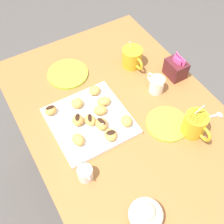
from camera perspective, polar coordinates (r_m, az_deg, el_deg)
The scene contains 28 objects.
ground_plane at distance 1.77m, azimuth 1.29°, elevation -14.31°, with size 8.00×8.00×0.00m, color #514C47.
dining_table at distance 1.23m, azimuth 1.79°, elevation -3.81°, with size 1.07×0.76×0.73m.
pastry_plate_square at distance 1.09m, azimuth -4.50°, elevation -1.82°, with size 0.29×0.29×0.02m, color white.
coffee_mug_mustard_left at distance 1.27m, azimuth 4.14°, elevation 11.07°, with size 0.13×0.09×0.13m.
coffee_mug_mustard_right at distance 1.07m, azimuth 16.52°, elevation -2.37°, with size 0.13×0.09×0.15m.
cream_pitcher_white at distance 1.18m, azimuth 9.04°, elevation 5.64°, with size 0.10×0.06×0.07m.
sugar_caddy at distance 1.26m, azimuth 12.83°, elevation 8.63°, with size 0.09×0.07×0.11m.
ice_cream_bowl at distance 0.91m, azimuth 6.90°, elevation -19.85°, with size 0.11×0.11×0.08m.
chocolate_sauce_pitcher at distance 0.96m, azimuth -5.50°, elevation -12.16°, with size 0.09×0.05×0.06m.
saucer_lime_left at distance 1.27m, azimuth -8.96°, elevation 7.66°, with size 0.18×0.18×0.01m, color #9EC633.
saucer_lime_right at distance 1.11m, azimuth 11.13°, elevation -2.35°, with size 0.16×0.16×0.01m, color #9EC633.
loose_spoon_near_saucer at distance 1.17m, azimuth 19.02°, elevation -0.96°, with size 0.06×0.15×0.01m.
beignet_0 at distance 1.07m, azimuth -6.94°, elevation -1.66°, with size 0.05×0.04×0.04m, color #D19347.
chocolate_drizzle_0 at distance 1.05m, azimuth -7.05°, elevation -1.01°, with size 0.03×0.02×0.01m, color black.
beignet_1 at distance 1.12m, azimuth -7.10°, elevation 1.80°, with size 0.05×0.05×0.03m, color #D19347.
beignet_2 at distance 1.12m, azimuth -1.67°, elevation 2.19°, with size 0.04×0.06×0.03m, color #D19347.
beignet_3 at distance 1.05m, azimuth -2.13°, elevation -2.43°, with size 0.06×0.05×0.04m, color #D19347.
chocolate_drizzle_3 at distance 1.04m, azimuth -2.17°, elevation -1.83°, with size 0.04×0.02×0.01m, color black.
beignet_4 at distance 1.16m, azimuth -3.58°, elevation 4.38°, with size 0.05×0.05×0.03m, color #D19347.
beignet_5 at distance 1.02m, azimuth -6.87°, elevation -5.58°, with size 0.05×0.04×0.04m, color #D19347.
beignet_6 at distance 1.06m, azimuth 2.97°, elevation -1.80°, with size 0.05×0.04×0.03m, color #D19347.
beignet_7 at distance 1.09m, azimuth -2.42°, elevation 0.37°, with size 0.04×0.05×0.03m, color #D19347.
beignet_8 at distance 1.07m, azimuth -4.49°, elevation -1.64°, with size 0.05×0.04×0.03m, color #D19347.
chocolate_drizzle_8 at distance 1.06m, azimuth -4.55°, elevation -1.16°, with size 0.04×0.01×0.01m, color black.
beignet_9 at distance 1.03m, azimuth -0.29°, elevation -4.65°, with size 0.05×0.05×0.03m, color #D19347.
chocolate_drizzle_9 at distance 1.02m, azimuth -0.29°, elevation -4.19°, with size 0.03×0.02×0.01m, color black.
beignet_10 at distance 1.11m, azimuth -12.34°, elevation 0.34°, with size 0.05×0.04×0.03m, color #D19347.
chocolate_drizzle_10 at distance 1.10m, azimuth -12.51°, elevation 0.93°, with size 0.03×0.01×0.01m, color black.
Camera 1 is at (0.55, -0.37, 1.64)m, focal length 45.05 mm.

